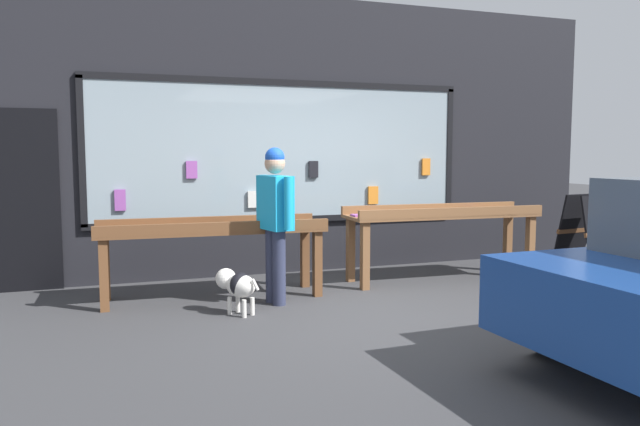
{
  "coord_description": "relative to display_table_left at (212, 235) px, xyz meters",
  "views": [
    {
      "loc": [
        -2.64,
        -5.58,
        1.61
      ],
      "look_at": [
        -0.26,
        0.97,
        0.92
      ],
      "focal_mm": 35.0,
      "sensor_mm": 36.0,
      "label": 1
    }
  ],
  "objects": [
    {
      "name": "ground_plane",
      "position": [
        1.44,
        -1.17,
        -0.7
      ],
      "size": [
        40.0,
        40.0,
        0.0
      ],
      "primitive_type": "plane",
      "color": "#38383A"
    },
    {
      "name": "shopfront_facade",
      "position": [
        1.39,
        1.22,
        1.09
      ],
      "size": [
        8.81,
        0.29,
        3.62
      ],
      "color": "black",
      "rests_on": "ground_plane"
    },
    {
      "name": "display_table_left",
      "position": [
        0.0,
        0.0,
        0.0
      ],
      "size": [
        2.48,
        0.78,
        0.87
      ],
      "color": "brown",
      "rests_on": "ground_plane"
    },
    {
      "name": "display_table_right",
      "position": [
        2.88,
        0.0,
        0.05
      ],
      "size": [
        2.48,
        0.76,
        0.94
      ],
      "color": "brown",
      "rests_on": "ground_plane"
    },
    {
      "name": "person_browsing",
      "position": [
        0.58,
        -0.47,
        0.26
      ],
      "size": [
        0.31,
        0.65,
        1.65
      ],
      "rotation": [
        0.0,
        0.0,
        1.78
      ],
      "color": "#2D334C",
      "rests_on": "ground_plane"
    },
    {
      "name": "small_dog",
      "position": [
        0.11,
        -0.76,
        -0.4
      ],
      "size": [
        0.4,
        0.49,
        0.44
      ],
      "rotation": [
        0.0,
        0.0,
        2.15
      ],
      "color": "white",
      "rests_on": "ground_plane"
    },
    {
      "name": "sandwich_board_sign",
      "position": [
        5.08,
        -0.11,
        -0.18
      ],
      "size": [
        0.69,
        0.77,
        1.02
      ],
      "rotation": [
        0.0,
        0.0,
        0.13
      ],
      "color": "black",
      "rests_on": "ground_plane"
    }
  ]
}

